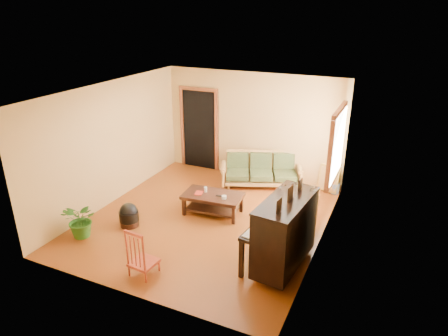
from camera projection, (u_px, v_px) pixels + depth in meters
The scene contains 16 objects.
floor at pixel (207, 219), 8.08m from camera, with size 5.00×5.00×0.00m, color #5E290C.
doorway at pixel (199, 130), 10.34m from camera, with size 1.08×0.16×2.05m, color black.
window at pixel (337, 145), 7.75m from camera, with size 0.12×1.36×1.46m, color white.
sofa at pixel (261, 170), 9.45m from camera, with size 1.86×0.78×0.80m, color #A9793E.
coffee_table at pixel (213, 204), 8.23m from camera, with size 1.21×0.66×0.44m, color black.
armchair at pixel (294, 215), 7.46m from camera, with size 0.74×0.77×0.77m, color #A9793E.
piano at pixel (285, 234), 6.39m from camera, with size 0.82×1.40×1.24m, color black.
footstool at pixel (129, 217), 7.78m from camera, with size 0.38×0.38×0.36m, color black.
red_chair at pixel (143, 251), 6.29m from camera, with size 0.39×0.43×0.84m, color maroon.
leaning_frame at pixel (329, 179), 9.17m from camera, with size 0.49×0.11×0.66m, color #B6933C.
ceramic_crock at pixel (335, 188), 9.16m from camera, with size 0.20×0.20×0.25m, color #33589B.
potted_plant at pixel (82, 220), 7.34m from camera, with size 0.63×0.55×0.70m, color #27601B.
book at pixel (195, 193), 8.19m from camera, with size 0.15×0.21×0.02m, color maroon.
candle at pixel (206, 189), 8.24m from camera, with size 0.06×0.06×0.11m, color silver.
glass_jar at pixel (224, 197), 7.95m from camera, with size 0.10×0.10×0.07m, color silver.
remote at pixel (220, 196), 8.07m from camera, with size 0.16×0.04×0.02m, color black.
Camera 1 is at (3.27, -6.30, 4.01)m, focal length 32.00 mm.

